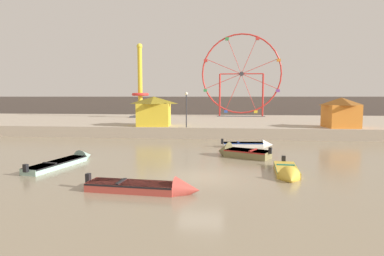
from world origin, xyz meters
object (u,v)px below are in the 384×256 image
motorboat_mustard_yellow (288,173)px  motorboat_white_red_stripe (251,145)px  carnival_booth_orange_canopy (341,112)px  motorboat_olive_wood (238,153)px  motorboat_faded_red (152,187)px  motorboat_seafoam (68,161)px  ferris_wheel_red_frame (241,75)px  drop_tower_yellow_tower (140,90)px  carnival_booth_yellow_awning (154,111)px  promenade_lamp_near (186,104)px

motorboat_mustard_yellow → motorboat_white_red_stripe: size_ratio=0.95×
carnival_booth_orange_canopy → motorboat_mustard_yellow: bearing=-120.8°
motorboat_olive_wood → carnival_booth_orange_canopy: 16.33m
motorboat_faded_red → motorboat_olive_wood: bearing=70.1°
motorboat_mustard_yellow → motorboat_seafoam: 13.84m
motorboat_faded_red → carnival_booth_orange_canopy: 26.26m
ferris_wheel_red_frame → carnival_booth_orange_canopy: ferris_wheel_red_frame is taller
motorboat_olive_wood → motorboat_faded_red: size_ratio=0.76×
motorboat_mustard_yellow → ferris_wheel_red_frame: ferris_wheel_red_frame is taller
motorboat_olive_wood → motorboat_seafoam: size_ratio=0.69×
motorboat_seafoam → ferris_wheel_red_frame: (12.66, 33.73, 7.69)m
motorboat_white_red_stripe → ferris_wheel_red_frame: bearing=84.4°
drop_tower_yellow_tower → carnival_booth_orange_canopy: drop_tower_yellow_tower is taller
drop_tower_yellow_tower → carnival_booth_orange_canopy: size_ratio=3.14×
motorboat_seafoam → drop_tower_yellow_tower: size_ratio=0.54×
motorboat_mustard_yellow → drop_tower_yellow_tower: bearing=-147.3°
motorboat_seafoam → motorboat_olive_wood: bearing=-60.1°
motorboat_seafoam → carnival_booth_orange_canopy: carnival_booth_orange_canopy is taller
motorboat_mustard_yellow → motorboat_faded_red: (-6.79, -3.75, 0.03)m
carnival_booth_orange_canopy → drop_tower_yellow_tower: bearing=146.2°
motorboat_seafoam → carnival_booth_yellow_awning: bearing=3.0°
motorboat_faded_red → promenade_lamp_near: 19.84m
motorboat_white_red_stripe → promenade_lamp_near: promenade_lamp_near is taller
motorboat_olive_wood → promenade_lamp_near: promenade_lamp_near is taller
motorboat_white_red_stripe → ferris_wheel_red_frame: 26.40m
motorboat_faded_red → ferris_wheel_red_frame: (5.74, 39.32, 7.67)m
carnival_booth_orange_canopy → promenade_lamp_near: promenade_lamp_near is taller
drop_tower_yellow_tower → carnival_booth_yellow_awning: size_ratio=2.76×
drop_tower_yellow_tower → promenade_lamp_near: bearing=-59.7°
motorboat_white_red_stripe → carnival_booth_orange_canopy: carnival_booth_orange_canopy is taller
motorboat_seafoam → carnival_booth_orange_canopy: size_ratio=1.68×
motorboat_olive_wood → motorboat_faded_red: bearing=91.2°
ferris_wheel_red_frame → promenade_lamp_near: size_ratio=3.60×
carnival_booth_yellow_awning → motorboat_mustard_yellow: bearing=-61.5°
carnival_booth_yellow_awning → promenade_lamp_near: size_ratio=1.11×
motorboat_faded_red → promenade_lamp_near: bearing=97.1°
carnival_booth_orange_canopy → promenade_lamp_near: bearing=-178.9°
carnival_booth_yellow_awning → promenade_lamp_near: bearing=-26.8°
motorboat_seafoam → carnival_booth_yellow_awning: 15.85m
carnival_booth_yellow_awning → carnival_booth_orange_canopy: carnival_booth_yellow_awning is taller
carnival_booth_yellow_awning → ferris_wheel_red_frame: bearing=55.2°
motorboat_olive_wood → promenade_lamp_near: (-5.13, 10.13, 3.31)m
motorboat_seafoam → ferris_wheel_red_frame: size_ratio=0.46×
drop_tower_yellow_tower → motorboat_olive_wood: bearing=-61.0°
carnival_booth_orange_canopy → motorboat_olive_wood: bearing=-138.0°
motorboat_olive_wood → motorboat_white_red_stripe: 4.83m
motorboat_seafoam → carnival_booth_orange_canopy: 27.30m
ferris_wheel_red_frame → carnival_booth_orange_canopy: bearing=-62.1°
motorboat_olive_wood → drop_tower_yellow_tower: bearing=-35.3°
motorboat_white_red_stripe → carnival_booth_orange_canopy: bearing=30.6°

